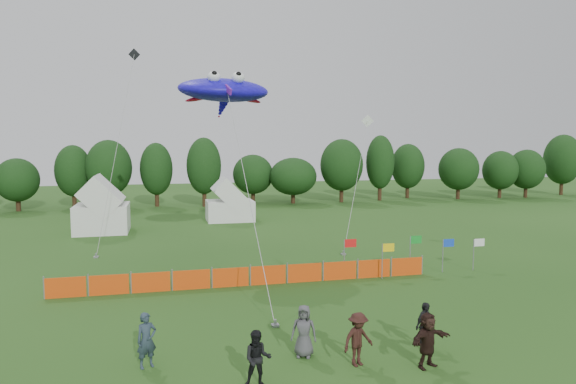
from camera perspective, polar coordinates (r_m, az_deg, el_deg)
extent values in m
plane|color=#234C16|center=(19.33, 4.39, -17.24)|extent=(160.00, 160.00, 0.00)
cylinder|color=#382314|center=(63.75, -27.78, -1.04)|extent=(0.50, 0.50, 1.91)
ellipsoid|color=black|center=(63.54, -27.88, 1.19)|extent=(4.61, 4.61, 4.30)
cylinder|color=#382314|center=(64.28, -22.65, -0.58)|extent=(0.50, 0.50, 2.38)
ellipsoid|color=black|center=(64.05, -22.75, 2.19)|extent=(4.09, 4.09, 5.35)
cylinder|color=#382314|center=(62.94, -19.19, -0.49)|extent=(0.50, 0.50, 2.57)
ellipsoid|color=black|center=(62.70, -19.29, 2.56)|extent=(5.20, 5.20, 5.79)
cylinder|color=#382314|center=(62.59, -14.36, -0.44)|extent=(0.50, 0.50, 2.46)
ellipsoid|color=black|center=(62.35, -14.43, 2.50)|extent=(3.78, 3.78, 5.55)
cylinder|color=#382314|center=(61.35, -9.28, -0.36)|extent=(0.50, 0.50, 2.66)
ellipsoid|color=black|center=(61.10, -9.33, 2.89)|extent=(4.05, 4.05, 5.99)
cylinder|color=#382314|center=(64.72, -3.91, -0.31)|extent=(0.50, 0.50, 1.98)
ellipsoid|color=black|center=(64.51, -3.92, 1.98)|extent=(5.06, 5.06, 4.46)
cylinder|color=#382314|center=(63.78, 0.57, -0.44)|extent=(0.50, 0.50, 1.86)
ellipsoid|color=black|center=(63.58, 0.57, 1.74)|extent=(5.86, 5.86, 4.18)
cylinder|color=#382314|center=(65.39, 5.95, 0.01)|extent=(0.50, 0.50, 2.62)
ellipsoid|color=black|center=(65.15, 5.98, 3.01)|extent=(5.41, 5.41, 5.89)
cylinder|color=#382314|center=(67.98, 10.15, 0.23)|extent=(0.50, 0.50, 2.78)
ellipsoid|color=black|center=(67.75, 10.20, 3.29)|extent=(3.67, 3.67, 6.26)
cylinder|color=#382314|center=(71.78, 13.12, 0.30)|extent=(0.50, 0.50, 2.42)
ellipsoid|color=black|center=(71.57, 13.17, 2.82)|extent=(4.46, 4.46, 5.44)
cylinder|color=#382314|center=(72.35, 18.36, 0.13)|extent=(0.50, 0.50, 2.24)
ellipsoid|color=black|center=(72.15, 18.43, 2.44)|extent=(5.26, 5.26, 5.03)
cylinder|color=#382314|center=(75.95, 22.45, 0.19)|extent=(0.50, 0.50, 2.10)
ellipsoid|color=black|center=(75.76, 22.53, 2.26)|extent=(4.74, 4.74, 4.73)
cylinder|color=#382314|center=(77.85, 24.89, 0.24)|extent=(0.50, 0.50, 2.16)
ellipsoid|color=black|center=(77.67, 24.97, 2.31)|extent=(4.88, 4.88, 4.87)
cylinder|color=#382314|center=(84.03, 28.09, 0.68)|extent=(0.50, 0.50, 2.85)
ellipsoid|color=black|center=(83.84, 28.21, 3.22)|extent=(5.19, 5.19, 6.42)
cube|color=white|center=(45.84, -19.93, -2.76)|extent=(4.26, 4.26, 2.34)
cube|color=white|center=(49.88, -6.48, -2.06)|extent=(4.42, 3.54, 1.95)
cube|color=#DC440C|center=(27.40, -23.51, -9.71)|extent=(1.90, 0.06, 1.00)
cube|color=#DC440C|center=(27.13, -19.28, -9.71)|extent=(1.90, 0.06, 1.00)
cube|color=#DC440C|center=(27.00, -14.99, -9.67)|extent=(1.90, 0.06, 1.00)
cube|color=#DC440C|center=(27.01, -10.69, -9.56)|extent=(1.90, 0.06, 1.00)
cube|color=#DC440C|center=(27.18, -6.42, -9.41)|extent=(1.90, 0.06, 1.00)
cube|color=#DC440C|center=(27.49, -2.23, -9.21)|extent=(1.90, 0.06, 1.00)
cube|color=#DC440C|center=(27.94, 1.85, -8.97)|extent=(1.90, 0.06, 1.00)
cube|color=#DC440C|center=(28.52, 5.77, -8.69)|extent=(1.90, 0.06, 1.00)
cube|color=#DC440C|center=(29.23, 9.51, -8.39)|extent=(1.90, 0.06, 1.00)
cube|color=#DC440C|center=(30.06, 13.05, -8.07)|extent=(1.90, 0.06, 1.00)
cylinder|color=gray|center=(28.68, 6.26, -7.41)|extent=(0.06, 0.06, 2.18)
cube|color=red|center=(28.62, 6.94, -5.67)|extent=(0.70, 0.02, 0.45)
cylinder|color=gray|center=(28.91, 10.42, -7.59)|extent=(0.06, 0.06, 1.95)
cube|color=yellow|center=(28.89, 11.09, -6.08)|extent=(0.70, 0.02, 0.45)
cylinder|color=gray|center=(30.31, 13.40, -6.82)|extent=(0.06, 0.06, 2.19)
cube|color=#148C26|center=(30.29, 14.03, -5.16)|extent=(0.70, 0.02, 0.45)
cylinder|color=gray|center=(31.16, 16.82, -6.81)|extent=(0.06, 0.06, 1.93)
cube|color=blue|center=(31.19, 17.41, -5.42)|extent=(0.70, 0.02, 0.45)
cylinder|color=gray|center=(32.21, 19.91, -6.56)|extent=(0.06, 0.06, 1.87)
cube|color=white|center=(32.26, 20.47, -5.28)|extent=(0.70, 0.02, 0.45)
imported|color=#293844|center=(18.33, -15.44, -15.59)|extent=(0.80, 0.68, 1.86)
imported|color=black|center=(16.49, -3.39, -18.02)|extent=(0.97, 0.82, 1.77)
imported|color=black|center=(18.01, 7.79, -15.89)|extent=(1.33, 1.01, 1.82)
imported|color=black|center=(19.83, 14.95, -14.15)|extent=(1.09, 0.85, 1.72)
imported|color=#48484C|center=(18.55, 1.77, -15.17)|extent=(1.05, 0.88, 1.84)
imported|color=black|center=(18.32, 15.27, -15.59)|extent=(1.81, 1.11, 1.86)
ellipsoid|color=#1F11F2|center=(32.95, -7.15, 11.17)|extent=(6.65, 5.62, 2.03)
sphere|color=white|center=(31.71, -8.23, 12.53)|extent=(0.81, 0.81, 0.81)
sphere|color=white|center=(31.88, -5.58, 12.52)|extent=(0.81, 0.81, 0.81)
ellipsoid|color=red|center=(32.96, -9.89, 10.21)|extent=(1.70, 0.74, 0.27)
ellipsoid|color=red|center=(33.31, -4.49, 10.22)|extent=(1.70, 0.74, 0.27)
cube|color=purple|center=(30.74, -6.67, 11.23)|extent=(0.37, 0.96, 0.70)
cylinder|color=#A5A5A5|center=(25.66, -4.58, 0.47)|extent=(0.55, 10.84, 10.49)
cube|color=gray|center=(21.60, -1.44, -14.59)|extent=(0.30, 0.30, 0.10)
cube|color=white|center=(45.88, 8.83, 7.81)|extent=(1.07, 0.30, 1.07)
cylinder|color=#A5A5A5|center=(39.99, 7.68, 1.44)|extent=(5.92, 10.46, 9.42)
cube|color=gray|center=(34.77, 6.17, -6.88)|extent=(0.30, 0.30, 0.10)
cube|color=black|center=(41.29, -16.71, 14.43)|extent=(0.87, 0.25, 0.87)
cylinder|color=#A5A5A5|center=(37.97, -18.52, 4.53)|extent=(2.51, 5.79, 14.08)
cube|color=gray|center=(36.00, -20.54, -6.77)|extent=(0.30, 0.30, 0.10)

